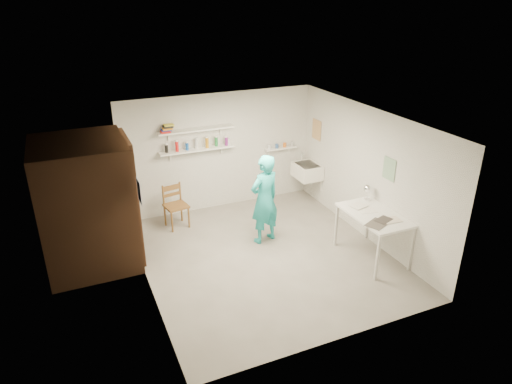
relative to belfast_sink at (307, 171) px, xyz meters
name	(u,v)px	position (x,y,z in m)	size (l,w,h in m)	color
floor	(265,257)	(-1.75, -1.70, -0.71)	(4.00, 4.50, 0.02)	slate
ceiling	(267,120)	(-1.75, -1.70, 1.71)	(4.00, 4.50, 0.02)	silver
wall_back	(219,152)	(-1.75, 0.56, 0.50)	(4.00, 0.02, 2.40)	silver
wall_front	(344,262)	(-1.75, -3.96, 0.50)	(4.00, 0.02, 2.40)	silver
wall_left	(141,215)	(-3.76, -1.70, 0.50)	(0.02, 4.50, 2.40)	silver
wall_right	(368,174)	(0.26, -1.70, 0.50)	(0.02, 4.50, 2.40)	silver
doorway_recess	(131,200)	(-3.74, -0.65, 0.30)	(0.02, 0.90, 2.00)	black
corridor_box	(86,204)	(-4.45, -0.65, 0.35)	(1.40, 1.50, 2.10)	brown
door_lintel	(125,139)	(-3.72, -0.65, 1.35)	(0.06, 1.05, 0.10)	brown
door_jamb_near	(138,211)	(-3.72, -1.15, 0.30)	(0.06, 0.10, 2.00)	brown
door_jamb_far	(128,189)	(-3.72, -0.15, 0.30)	(0.06, 0.10, 2.00)	brown
shelf_lower	(197,149)	(-2.25, 0.43, 0.65)	(1.50, 0.22, 0.03)	white
shelf_upper	(196,130)	(-2.25, 0.43, 1.05)	(1.50, 0.22, 0.03)	white
ledge_shelf	(281,148)	(-0.40, 0.47, 0.42)	(0.70, 0.14, 0.03)	white
poster_left	(139,192)	(-3.74, -1.65, 0.85)	(0.01, 0.28, 0.36)	#334C7F
poster_right_a	(317,130)	(0.24, 0.10, 0.85)	(0.01, 0.34, 0.42)	#995933
poster_right_b	(389,169)	(0.24, -2.25, 0.80)	(0.01, 0.30, 0.38)	#3F724C
belfast_sink	(307,171)	(0.00, 0.00, 0.00)	(0.48, 0.60, 0.30)	white
man	(265,199)	(-1.54, -1.18, 0.12)	(0.60, 0.39, 1.65)	#23ADAF
wall_clock	(263,180)	(-1.48, -0.97, 0.40)	(0.30, 0.30, 0.04)	beige
wooden_chair	(176,206)	(-2.86, -0.02, -0.26)	(0.41, 0.39, 0.87)	brown
work_table	(372,236)	(-0.11, -2.44, -0.28)	(0.75, 1.25, 0.83)	white
desk_lamp	(368,188)	(0.10, -1.94, 0.35)	(0.16, 0.16, 0.16)	white
spray_cans	(197,145)	(-2.25, 0.43, 0.75)	(1.26, 0.06, 0.17)	black
book_stack	(167,129)	(-2.81, 0.43, 1.14)	(0.26, 0.14, 0.14)	red
ledge_pots	(281,145)	(-0.40, 0.47, 0.48)	(0.48, 0.07, 0.09)	silver
papers	(375,213)	(-0.11, -2.44, 0.14)	(0.30, 0.22, 0.02)	silver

